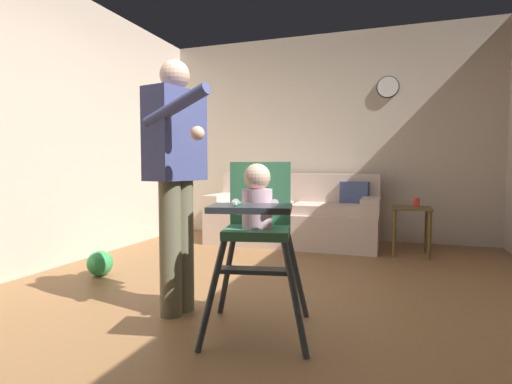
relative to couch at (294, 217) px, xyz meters
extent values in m
cube|color=olive|center=(0.27, -2.38, -0.38)|extent=(5.85, 7.34, 0.10)
cube|color=beige|center=(0.27, 0.52, 1.01)|extent=(5.05, 0.06, 2.68)
cube|color=beige|center=(-1.89, -2.08, 1.01)|extent=(0.06, 6.34, 2.68)
cube|color=beige|center=(-0.01, -0.06, -0.13)|extent=(2.04, 0.84, 0.40)
cube|color=beige|center=(-0.01, 0.27, 0.30)|extent=(2.04, 0.22, 0.46)
cube|color=beige|center=(-0.94, -0.06, 0.17)|extent=(0.20, 0.84, 0.20)
cube|color=beige|center=(0.92, -0.06, 0.17)|extent=(0.20, 0.84, 0.20)
cube|color=beige|center=(-0.45, -0.11, 0.12)|extent=(0.81, 0.60, 0.11)
cube|color=beige|center=(0.43, -0.11, 0.12)|extent=(0.81, 0.60, 0.11)
cube|color=#3D4C75|center=(0.71, 0.14, 0.27)|extent=(0.35, 0.16, 0.34)
cylinder|color=#2E363B|center=(0.26, -2.95, -0.05)|extent=(0.14, 0.19, 0.57)
cylinder|color=#2E363B|center=(0.69, -2.86, -0.05)|extent=(0.19, 0.14, 0.57)
cylinder|color=#2E363B|center=(0.16, -2.52, -0.05)|extent=(0.19, 0.14, 0.57)
cylinder|color=#2E363B|center=(0.60, -2.43, -0.05)|extent=(0.14, 0.19, 0.57)
cube|color=#3A7D55|center=(0.43, -2.69, 0.25)|extent=(0.43, 0.43, 0.05)
cube|color=#3A7D55|center=(0.39, -2.54, 0.47)|extent=(0.37, 0.14, 0.37)
cube|color=#2E363B|center=(0.49, -2.97, 0.42)|extent=(0.44, 0.34, 0.03)
cube|color=#2E363B|center=(0.45, -2.80, 0.06)|extent=(0.41, 0.18, 0.02)
cylinder|color=beige|center=(0.43, -2.71, 0.39)|extent=(0.20, 0.20, 0.22)
sphere|color=beige|center=(0.43, -2.72, 0.57)|extent=(0.15, 0.15, 0.15)
cylinder|color=beige|center=(0.34, -2.77, 0.40)|extent=(0.07, 0.15, 0.10)
cylinder|color=beige|center=(0.54, -2.73, 0.40)|extent=(0.07, 0.15, 0.10)
cylinder|color=#38A366|center=(0.42, -2.99, 0.44)|extent=(0.03, 0.13, 0.01)
cube|color=white|center=(0.43, -3.04, 0.45)|extent=(0.02, 0.03, 0.02)
cylinder|color=#67644B|center=(-0.18, -2.62, 0.10)|extent=(0.14, 0.14, 0.87)
cylinder|color=#67644B|center=(-0.16, -2.50, 0.10)|extent=(0.14, 0.14, 0.87)
cube|color=#434B82|center=(-0.17, -2.56, 0.82)|extent=(0.28, 0.43, 0.57)
sphere|color=beige|center=(-0.17, -2.56, 1.20)|extent=(0.19, 0.19, 0.19)
cylinder|color=#434B82|center=(-0.04, -2.77, 0.97)|extent=(0.48, 0.17, 0.23)
sphere|color=beige|center=(0.11, -2.81, 0.81)|extent=(0.08, 0.08, 0.08)
cylinder|color=#434B82|center=(-0.12, -2.33, 0.82)|extent=(0.07, 0.07, 0.52)
sphere|color=green|center=(-1.26, -2.01, -0.22)|extent=(0.22, 0.22, 0.22)
cube|color=brown|center=(1.35, -0.26, 0.18)|extent=(0.40, 0.40, 0.02)
cylinder|color=brown|center=(1.18, -0.43, -0.08)|extent=(0.04, 0.04, 0.50)
cylinder|color=brown|center=(1.52, -0.43, -0.08)|extent=(0.04, 0.04, 0.50)
cylinder|color=brown|center=(1.18, -0.09, -0.08)|extent=(0.04, 0.04, 0.50)
cylinder|color=brown|center=(1.52, -0.09, -0.08)|extent=(0.04, 0.04, 0.50)
cylinder|color=#D13D33|center=(1.39, -0.26, 0.24)|extent=(0.07, 0.07, 0.10)
cylinder|color=white|center=(1.07, 0.47, 1.61)|extent=(0.25, 0.03, 0.25)
cylinder|color=black|center=(1.07, 0.48, 1.61)|extent=(0.27, 0.02, 0.27)
camera|label=1|loc=(1.14, -4.81, 0.63)|focal=27.94mm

